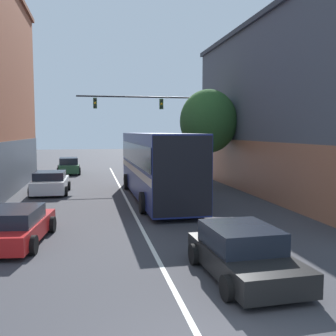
# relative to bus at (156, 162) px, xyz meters

# --- Properties ---
(lane_center_line) EXTENTS (0.14, 41.32, 0.01)m
(lane_center_line) POSITION_rel_bus_xyz_m (-1.67, -1.56, -2.04)
(lane_center_line) COLOR silver
(lane_center_line) RESTS_ON ground_plane
(building_right_storefront) EXTENTS (9.44, 21.57, 10.34)m
(building_right_storefront) POSITION_rel_bus_xyz_m (10.33, 0.48, 3.24)
(building_right_storefront) COLOR #4C515B
(building_right_storefront) RESTS_ON ground_plane
(bus) EXTENTS (2.96, 12.54, 3.66)m
(bus) POSITION_rel_bus_xyz_m (0.00, 0.00, 0.00)
(bus) COLOR navy
(bus) RESTS_ON ground_plane
(hatchback_foreground) EXTENTS (2.25, 4.08, 1.29)m
(hatchback_foreground) POSITION_rel_bus_xyz_m (0.27, -12.17, -1.44)
(hatchback_foreground) COLOR black
(hatchback_foreground) RESTS_ON ground_plane
(parked_car_left_near) EXTENTS (2.23, 4.02, 1.36)m
(parked_car_left_near) POSITION_rel_bus_xyz_m (-6.01, 2.97, -1.40)
(parked_car_left_near) COLOR silver
(parked_car_left_near) RESTS_ON ground_plane
(parked_car_left_mid) EXTENTS (2.16, 4.45, 1.45)m
(parked_car_left_mid) POSITION_rel_bus_xyz_m (-5.55, 14.38, -1.36)
(parked_car_left_mid) COLOR #285633
(parked_car_left_mid) RESTS_ON ground_plane
(parked_car_left_far) EXTENTS (2.45, 4.47, 1.22)m
(parked_car_left_far) POSITION_rel_bus_xyz_m (-6.11, -7.86, -1.46)
(parked_car_left_far) COLOR red
(parked_car_left_far) RESTS_ON ground_plane
(traffic_signal_gantry) EXTENTS (9.39, 0.36, 6.72)m
(traffic_signal_gantry) POSITION_rel_bus_xyz_m (1.90, 9.09, 2.87)
(traffic_signal_gantry) COLOR black
(traffic_signal_gantry) RESTS_ON ground_plane
(street_tree_near) EXTENTS (3.84, 3.46, 6.55)m
(street_tree_near) POSITION_rel_bus_xyz_m (4.18, 3.85, 2.38)
(street_tree_near) COLOR #3D2D1E
(street_tree_near) RESTS_ON ground_plane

